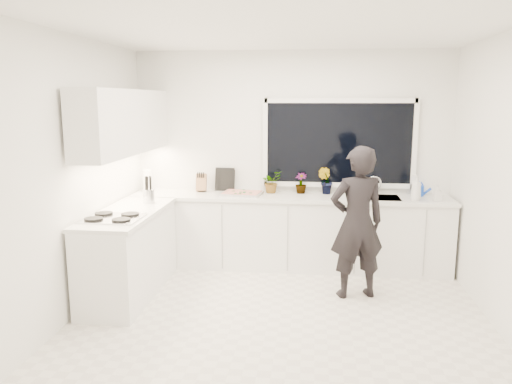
# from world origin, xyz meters

# --- Properties ---
(floor) EXTENTS (4.00, 3.50, 0.02)m
(floor) POSITION_xyz_m (0.00, 0.00, -0.01)
(floor) COLOR beige
(floor) RESTS_ON ground
(wall_back) EXTENTS (4.00, 0.02, 2.70)m
(wall_back) POSITION_xyz_m (0.00, 1.76, 1.35)
(wall_back) COLOR white
(wall_back) RESTS_ON ground
(wall_left) EXTENTS (0.02, 3.50, 2.70)m
(wall_left) POSITION_xyz_m (-2.01, 0.00, 1.35)
(wall_left) COLOR white
(wall_left) RESTS_ON ground
(wall_right) EXTENTS (0.02, 3.50, 2.70)m
(wall_right) POSITION_xyz_m (2.01, 0.00, 1.35)
(wall_right) COLOR white
(wall_right) RESTS_ON ground
(ceiling) EXTENTS (4.00, 3.50, 0.02)m
(ceiling) POSITION_xyz_m (0.00, 0.00, 2.71)
(ceiling) COLOR white
(ceiling) RESTS_ON wall_back
(window) EXTENTS (1.80, 0.02, 1.00)m
(window) POSITION_xyz_m (0.60, 1.73, 1.55)
(window) COLOR black
(window) RESTS_ON wall_back
(base_cabinets_back) EXTENTS (3.92, 0.58, 0.88)m
(base_cabinets_back) POSITION_xyz_m (0.00, 1.45, 0.44)
(base_cabinets_back) COLOR white
(base_cabinets_back) RESTS_ON floor
(base_cabinets_left) EXTENTS (0.58, 1.60, 0.88)m
(base_cabinets_left) POSITION_xyz_m (-1.67, 0.35, 0.44)
(base_cabinets_left) COLOR white
(base_cabinets_left) RESTS_ON floor
(countertop_back) EXTENTS (3.94, 0.62, 0.04)m
(countertop_back) POSITION_xyz_m (0.00, 1.44, 0.90)
(countertop_back) COLOR silver
(countertop_back) RESTS_ON base_cabinets_back
(countertop_left) EXTENTS (0.62, 1.60, 0.04)m
(countertop_left) POSITION_xyz_m (-1.67, 0.35, 0.90)
(countertop_left) COLOR silver
(countertop_left) RESTS_ON base_cabinets_left
(upper_cabinets) EXTENTS (0.34, 2.10, 0.70)m
(upper_cabinets) POSITION_xyz_m (-1.79, 0.70, 1.85)
(upper_cabinets) COLOR white
(upper_cabinets) RESTS_ON wall_left
(sink) EXTENTS (0.58, 0.42, 0.14)m
(sink) POSITION_xyz_m (1.05, 1.45, 0.87)
(sink) COLOR silver
(sink) RESTS_ON countertop_back
(faucet) EXTENTS (0.03, 0.03, 0.22)m
(faucet) POSITION_xyz_m (1.05, 1.65, 1.03)
(faucet) COLOR silver
(faucet) RESTS_ON countertop_back
(stovetop) EXTENTS (0.56, 0.48, 0.03)m
(stovetop) POSITION_xyz_m (-1.69, -0.00, 0.94)
(stovetop) COLOR black
(stovetop) RESTS_ON countertop_left
(person) EXTENTS (0.68, 0.54, 1.63)m
(person) POSITION_xyz_m (0.76, 0.56, 0.81)
(person) COLOR black
(person) RESTS_ON floor
(pizza_tray) EXTENTS (0.53, 0.42, 0.03)m
(pizza_tray) POSITION_xyz_m (-0.59, 1.42, 0.94)
(pizza_tray) COLOR silver
(pizza_tray) RESTS_ON countertop_back
(pizza) EXTENTS (0.48, 0.37, 0.01)m
(pizza) POSITION_xyz_m (-0.59, 1.42, 0.95)
(pizza) COLOR #AE2D17
(pizza) RESTS_ON pizza_tray
(watering_can) EXTENTS (0.14, 0.14, 0.13)m
(watering_can) POSITION_xyz_m (1.58, 1.61, 0.98)
(watering_can) COLOR blue
(watering_can) RESTS_ON countertop_back
(paper_towel_roll) EXTENTS (0.12, 0.12, 0.26)m
(paper_towel_roll) POSITION_xyz_m (-1.85, 1.55, 1.05)
(paper_towel_roll) COLOR white
(paper_towel_roll) RESTS_ON countertop_back
(knife_block) EXTENTS (0.14, 0.11, 0.22)m
(knife_block) POSITION_xyz_m (-1.14, 1.59, 1.03)
(knife_block) COLOR olive
(knife_block) RESTS_ON countertop_back
(utensil_crock) EXTENTS (0.16, 0.16, 0.16)m
(utensil_crock) POSITION_xyz_m (-1.58, 0.80, 1.00)
(utensil_crock) COLOR silver
(utensil_crock) RESTS_ON countertop_left
(picture_frame_large) EXTENTS (0.22, 0.03, 0.28)m
(picture_frame_large) POSITION_xyz_m (-0.83, 1.69, 1.06)
(picture_frame_large) COLOR black
(picture_frame_large) RESTS_ON countertop_back
(picture_frame_small) EXTENTS (0.25, 0.05, 0.30)m
(picture_frame_small) POSITION_xyz_m (-0.86, 1.69, 1.07)
(picture_frame_small) COLOR black
(picture_frame_small) RESTS_ON countertop_back
(herb_plants) EXTENTS (0.96, 0.33, 0.33)m
(herb_plants) POSITION_xyz_m (0.03, 1.61, 1.07)
(herb_plants) COLOR #26662D
(herb_plants) RESTS_ON countertop_back
(soap_bottles) EXTENTS (0.36, 0.13, 0.31)m
(soap_bottles) POSITION_xyz_m (1.55, 1.30, 1.06)
(soap_bottles) COLOR #D8BF66
(soap_bottles) RESTS_ON countertop_back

